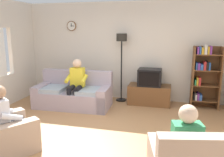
# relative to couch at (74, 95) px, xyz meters

# --- Properties ---
(ground_plane) EXTENTS (12.00, 12.00, 0.00)m
(ground_plane) POSITION_rel_couch_xyz_m (1.10, -1.57, -0.31)
(ground_plane) COLOR #B27F51
(back_wall_assembly) EXTENTS (6.20, 0.17, 2.70)m
(back_wall_assembly) POSITION_rel_couch_xyz_m (1.10, 1.09, 1.04)
(back_wall_assembly) COLOR silver
(back_wall_assembly) RESTS_ON ground_plane
(couch) EXTENTS (1.93, 0.94, 0.90)m
(couch) POSITION_rel_couch_xyz_m (0.00, 0.00, 0.00)
(couch) COLOR #A899A8
(couch) RESTS_ON ground_plane
(tv_stand) EXTENTS (1.10, 0.56, 0.51)m
(tv_stand) POSITION_rel_couch_xyz_m (1.87, 0.69, -0.06)
(tv_stand) COLOR brown
(tv_stand) RESTS_ON ground_plane
(tv) EXTENTS (0.60, 0.49, 0.44)m
(tv) POSITION_rel_couch_xyz_m (1.87, 0.66, 0.42)
(tv) COLOR black
(tv) RESTS_ON tv_stand
(bookshelf) EXTENTS (0.68, 0.36, 1.59)m
(bookshelf) POSITION_rel_couch_xyz_m (3.22, 0.76, 0.54)
(bookshelf) COLOR brown
(bookshelf) RESTS_ON ground_plane
(floor_lamp) EXTENTS (0.28, 0.28, 1.85)m
(floor_lamp) POSITION_rel_couch_xyz_m (1.09, 0.78, 1.14)
(floor_lamp) COLOR black
(floor_lamp) RESTS_ON ground_plane
(armchair_near_window) EXTENTS (1.16, 1.18, 0.90)m
(armchair_near_window) POSITION_rel_couch_xyz_m (-0.19, -2.39, -0.02)
(armchair_near_window) COLOR tan
(armchair_near_window) RESTS_ON ground_plane
(person_on_couch) EXTENTS (0.52, 0.54, 1.24)m
(person_on_couch) POSITION_rel_couch_xyz_m (0.13, -0.11, 0.39)
(person_on_couch) COLOR yellow
(person_on_couch) RESTS_ON ground_plane
(person_in_left_armchair) EXTENTS (0.61, 0.64, 1.12)m
(person_in_left_armchair) POSITION_rel_couch_xyz_m (-0.15, -2.31, 0.29)
(person_in_left_armchair) COLOR silver
(person_in_left_armchair) RESTS_ON ground_plane
(person_in_right_armchair) EXTENTS (0.57, 0.59, 1.12)m
(person_in_right_armchair) POSITION_rel_couch_xyz_m (2.57, -2.56, 0.29)
(person_in_right_armchair) COLOR #338C59
(person_in_right_armchair) RESTS_ON ground_plane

